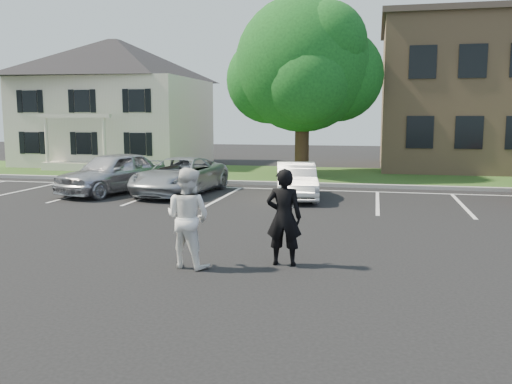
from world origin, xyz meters
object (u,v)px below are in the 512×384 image
house (116,102)px  man_white_shirt (188,218)px  car_silver_west (113,173)px  car_silver_minivan (180,176)px  car_white_sedan (296,181)px  man_black_suit (284,217)px  tree (305,68)px

house → man_white_shirt: 24.45m
house → car_silver_west: (5.71, -11.82, -3.02)m
car_silver_minivan → car_white_sedan: 4.58m
car_white_sedan → man_black_suit: bearing=-94.2°
tree → man_white_shirt: 17.55m
man_white_shirt → house: bearing=-45.4°
man_black_suit → car_silver_minivan: 10.71m
man_white_shirt → car_silver_west: size_ratio=0.42×
tree → house: bearing=161.5°
car_silver_west → car_white_sedan: 7.19m
tree → man_black_suit: 17.13m
car_silver_west → car_silver_minivan: 2.65m
tree → car_white_sedan: tree is taller
tree → man_black_suit: size_ratio=4.48×
man_black_suit → car_silver_minivan: (-5.60, 9.13, -0.28)m
tree → man_white_shirt: (-0.09, -17.01, -4.35)m
man_white_shirt → car_white_sedan: man_white_shirt is taller
tree → man_white_shirt: size_ratio=4.42×
man_white_shirt → car_silver_west: man_white_shirt is taller
tree → car_silver_minivan: tree is taller
car_silver_west → car_silver_minivan: car_silver_west is taller
car_silver_west → man_black_suit: bearing=-28.6°
car_silver_minivan → car_white_sedan: car_silver_minivan is taller
man_black_suit → car_silver_minivan: man_black_suit is taller
man_black_suit → car_white_sedan: bearing=-86.1°
house → car_white_sedan: 17.68m
house → car_silver_minivan: size_ratio=2.04×
man_black_suit → car_silver_west: 11.98m
car_silver_minivan → car_white_sedan: (4.57, -0.26, -0.05)m
car_silver_west → tree: bearing=68.3°
man_white_shirt → car_white_sedan: size_ratio=0.50×
man_white_shirt → car_silver_west: (-6.37, 9.25, -0.19)m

